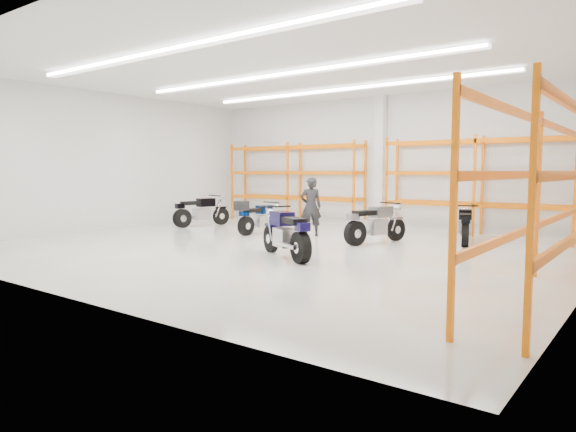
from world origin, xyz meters
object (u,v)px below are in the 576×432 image
Objects in this scene: motorcycle_back_d at (465,226)px; structural_column at (380,162)px; motorcycle_main at (287,235)px; standing_man at (311,207)px; motorcycle_back_b at (258,218)px; motorcycle_back_c at (374,225)px; motorcycle_back_a at (199,212)px.

structural_column reaches higher than motorcycle_back_d.
motorcycle_main is 4.02m from standing_man.
structural_column is (2.17, 3.92, 1.75)m from motorcycle_back_b.
structural_column is (0.57, 3.36, 1.37)m from standing_man.
motorcycle_back_c is 2.43m from motorcycle_back_d.
motorcycle_back_c is 2.30m from standing_man.
motorcycle_main is at bearing -97.95° from motorcycle_back_c.
motorcycle_main reaches higher than motorcycle_back_d.
motorcycle_back_d is (5.81, 1.67, -0.03)m from motorcycle_back_b.
motorcycle_back_a is at bearing 172.01° from motorcycle_back_b.
standing_man is at bearing 171.81° from motorcycle_back_c.
motorcycle_back_a is 4.64m from standing_man.
motorcycle_back_d is 4.38m from standing_man.
standing_man reaches higher than motorcycle_back_d.
motorcycle_main is at bearing 73.35° from standing_man.
motorcycle_back_c is 1.23× the size of standing_man.
motorcycle_back_a is 1.10× the size of motorcycle_back_d.
motorcycle_main is 5.28m from motorcycle_back_d.
motorcycle_back_d is (8.84, 1.25, -0.04)m from motorcycle_back_a.
standing_man reaches higher than motorcycle_back_a.
structural_column is (-3.65, 2.25, 1.78)m from motorcycle_back_d.
motorcycle_back_c reaches higher than motorcycle_back_b.
motorcycle_back_b is (-3.39, 3.02, -0.03)m from motorcycle_main.
motorcycle_back_c is (6.87, -0.19, 0.00)m from motorcycle_back_a.
structural_column is at bearing -142.84° from standing_man.
motorcycle_main reaches higher than motorcycle_back_b.
motorcycle_main is 1.19× the size of standing_man.
motorcycle_main reaches higher than motorcycle_back_c.
motorcycle_back_a is at bearing -171.96° from motorcycle_back_d.
motorcycle_back_d is at bearing 62.74° from motorcycle_main.
motorcycle_back_b is 3.86m from motorcycle_back_c.
motorcycle_main is 7.28m from motorcycle_back_a.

